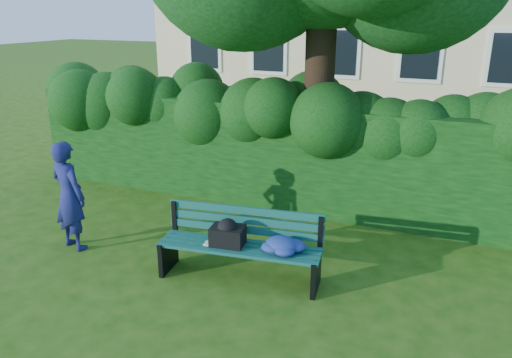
% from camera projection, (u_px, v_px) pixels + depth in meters
% --- Properties ---
extents(ground, '(80.00, 80.00, 0.00)m').
position_uv_depth(ground, '(239.00, 255.00, 7.04)').
color(ground, '#214C0D').
rests_on(ground, ground).
extents(hedge, '(10.00, 1.00, 1.80)m').
position_uv_depth(hedge, '(292.00, 154.00, 8.66)').
color(hedge, black).
rests_on(hedge, ground).
extents(park_bench, '(2.12, 0.84, 0.89)m').
position_uv_depth(park_bench, '(248.00, 243.00, 6.28)').
color(park_bench, '#0D4041').
rests_on(park_bench, ground).
extents(man_reading, '(0.65, 0.49, 1.59)m').
position_uv_depth(man_reading, '(69.00, 196.00, 7.03)').
color(man_reading, navy).
rests_on(man_reading, ground).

